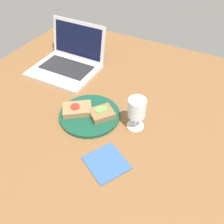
% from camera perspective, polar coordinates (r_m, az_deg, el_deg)
% --- Properties ---
extents(wooden_table, '(1.40, 1.40, 0.03)m').
position_cam_1_polar(wooden_table, '(1.04, -2.13, -1.07)').
color(wooden_table, brown).
rests_on(wooden_table, ground).
extents(plate, '(0.25, 0.25, 0.01)m').
position_cam_1_polar(plate, '(1.02, -5.13, -0.70)').
color(plate, '#144733').
rests_on(plate, wooden_table).
extents(sandwich_with_tomato, '(0.14, 0.13, 0.03)m').
position_cam_1_polar(sandwich_with_tomato, '(1.02, -7.98, 0.62)').
color(sandwich_with_tomato, '#937047').
rests_on(sandwich_with_tomato, plate).
extents(sandwich_with_cucumber, '(0.12, 0.12, 0.03)m').
position_cam_1_polar(sandwich_with_cucumber, '(0.99, -2.37, -0.30)').
color(sandwich_with_cucumber, brown).
rests_on(sandwich_with_cucumber, plate).
extents(wine_glass, '(0.07, 0.07, 0.13)m').
position_cam_1_polar(wine_glass, '(0.92, 5.66, 0.53)').
color(wine_glass, white).
rests_on(wine_glass, wooden_table).
extents(laptop, '(0.31, 0.30, 0.20)m').
position_cam_1_polar(laptop, '(1.31, -9.92, 11.44)').
color(laptop, silver).
rests_on(laptop, wooden_table).
extents(napkin, '(0.18, 0.17, 0.00)m').
position_cam_1_polar(napkin, '(0.87, -1.30, -11.51)').
color(napkin, '#33598C').
rests_on(napkin, wooden_table).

